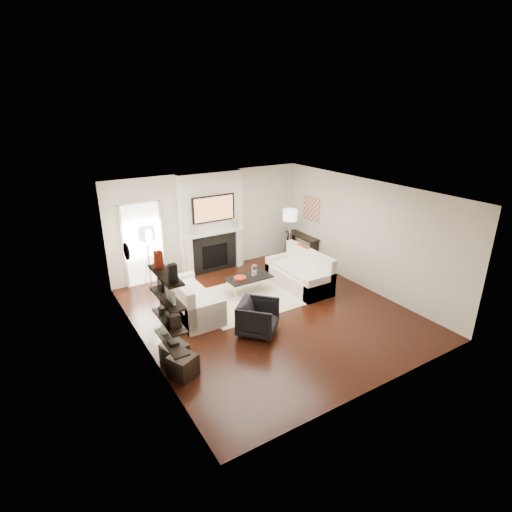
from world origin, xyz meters
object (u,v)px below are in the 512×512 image
loveseat_left_base (191,305)px  armchair (258,316)px  ottoman_near (175,354)px  loveseat_right_base (299,279)px  lamp_right_shade (290,215)px  lamp_left_shade (146,233)px  coffee_table (249,278)px

loveseat_left_base → armchair: (0.84, -1.44, 0.17)m
loveseat_left_base → ottoman_near: bearing=-122.0°
loveseat_right_base → ottoman_near: loveseat_right_base is taller
lamp_right_shade → ottoman_near: bearing=-148.3°
lamp_right_shade → ottoman_near: (-4.52, -2.79, -1.25)m
loveseat_right_base → lamp_left_shade: size_ratio=4.50×
lamp_left_shade → ottoman_near: lamp_left_shade is taller
armchair → ottoman_near: size_ratio=1.89×
loveseat_left_base → lamp_right_shade: lamp_right_shade is taller
loveseat_left_base → lamp_right_shade: 3.96m
armchair → lamp_right_shade: (2.71, 2.69, 1.07)m
loveseat_left_base → lamp_left_shade: size_ratio=4.50×
loveseat_right_base → ottoman_near: bearing=-159.9°
loveseat_right_base → coffee_table: bearing=163.6°
lamp_left_shade → ottoman_near: bearing=-100.9°
lamp_right_shade → lamp_left_shade: bearing=173.5°
lamp_right_shade → ottoman_near: size_ratio=1.00×
loveseat_right_base → lamp_right_shade: (0.70, 1.39, 1.24)m
loveseat_left_base → armchair: armchair is taller
armchair → lamp_left_shade: size_ratio=1.89×
ottoman_near → loveseat_right_base: bearing=20.1°
loveseat_right_base → ottoman_near: (-3.82, -1.40, -0.01)m
coffee_table → ottoman_near: coffee_table is taller
coffee_table → lamp_right_shade: bearing=27.9°
loveseat_left_base → lamp_left_shade: bearing=101.6°
loveseat_left_base → ottoman_near: loveseat_left_base is taller
coffee_table → ottoman_near: 3.13m
loveseat_left_base → lamp_left_shade: lamp_left_shade is taller
armchair → loveseat_right_base: bearing=-10.9°
loveseat_right_base → lamp_right_shade: size_ratio=4.50×
coffee_table → loveseat_left_base: bearing=-172.3°
lamp_left_shade → lamp_right_shade: 3.93m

